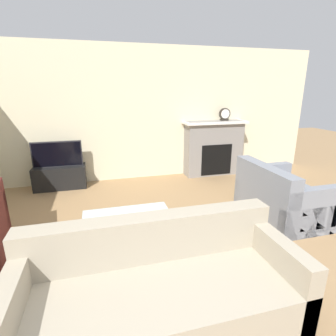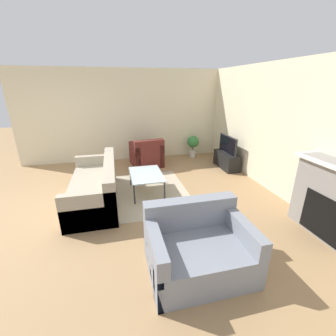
{
  "view_description": "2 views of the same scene",
  "coord_description": "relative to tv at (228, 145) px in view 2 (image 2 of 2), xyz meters",
  "views": [
    {
      "loc": [
        -0.52,
        -0.89,
        1.85
      ],
      "look_at": [
        0.42,
        2.58,
        0.77
      ],
      "focal_mm": 28.0,
      "sensor_mm": 36.0,
      "label": 1
    },
    {
      "loc": [
        4.21,
        1.23,
        2.24
      ],
      "look_at": [
        0.11,
        2.22,
        0.67
      ],
      "focal_mm": 24.0,
      "sensor_mm": 36.0,
      "label": 2
    }
  ],
  "objects": [
    {
      "name": "tv_stand",
      "position": [
        0.0,
        0.0,
        -0.46
      ],
      "size": [
        0.95,
        0.36,
        0.44
      ],
      "color": "black",
      "rests_on": "ground_plane"
    },
    {
      "name": "potted_plant",
      "position": [
        -1.2,
        -0.58,
        -0.24
      ],
      "size": [
        0.38,
        0.38,
        0.7
      ],
      "color": "beige",
      "rests_on": "ground_plane"
    },
    {
      "name": "couch_loveseat",
      "position": [
        3.34,
        -2.12,
        -0.39
      ],
      "size": [
        0.96,
        1.26,
        0.82
      ],
      "rotation": [
        0.0,
        0.0,
        1.57
      ],
      "color": "gray",
      "rests_on": "ground_plane"
    },
    {
      "name": "fireplace",
      "position": [
        3.22,
        0.08,
        -0.06
      ],
      "size": [
        1.39,
        0.43,
        1.19
      ],
      "color": "gray",
      "rests_on": "ground_plane"
    },
    {
      "name": "tv",
      "position": [
        0.0,
        0.0,
        0.0
      ],
      "size": [
        0.89,
        0.06,
        0.48
      ],
      "color": "#232328",
      "rests_on": "tv_stand"
    },
    {
      "name": "ground_plane",
      "position": [
        1.28,
        -4.27,
        -0.68
      ],
      "size": [
        20.0,
        20.0,
        0.0
      ],
      "primitive_type": "plane",
      "color": "#9E7A51"
    },
    {
      "name": "area_rug",
      "position": [
        1.02,
        -2.5,
        -0.68
      ],
      "size": [
        2.22,
        1.89,
        0.0
      ],
      "color": "#B7A88E",
      "rests_on": "ground_plane"
    },
    {
      "name": "armchair_by_window",
      "position": [
        -0.72,
        -2.17,
        -0.38
      ],
      "size": [
        0.94,
        0.94,
        0.82
      ],
      "rotation": [
        0.0,
        0.0,
        -1.44
      ],
      "color": "#5B231E",
      "rests_on": "ground_plane"
    },
    {
      "name": "wall_back",
      "position": [
        1.28,
        0.29,
        0.67
      ],
      "size": [
        8.58,
        0.06,
        2.7
      ],
      "color": "beige",
      "rests_on": "ground_plane"
    },
    {
      "name": "coffee_table",
      "position": [
        1.02,
        -2.44,
        -0.28
      ],
      "size": [
        1.02,
        0.69,
        0.44
      ],
      "color": "#333338",
      "rests_on": "ground_plane"
    },
    {
      "name": "wall_left",
      "position": [
        -1.54,
        -2.0,
        0.67
      ],
      "size": [
        0.06,
        7.53,
        2.7
      ],
      "color": "beige",
      "rests_on": "ground_plane"
    },
    {
      "name": "couch_sectional",
      "position": [
        1.14,
        -3.48,
        -0.39
      ],
      "size": [
        2.17,
        0.89,
        0.82
      ],
      "color": "#9E937F",
      "rests_on": "ground_plane"
    }
  ]
}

